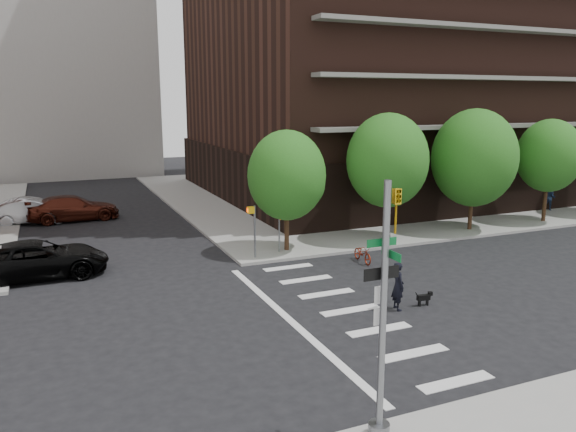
{
  "coord_description": "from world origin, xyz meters",
  "views": [
    {
      "loc": [
        -7.09,
        -17.47,
        7.82
      ],
      "look_at": [
        3.0,
        6.0,
        2.5
      ],
      "focal_mm": 35.0,
      "sensor_mm": 36.0,
      "label": 1
    }
  ],
  "objects_px": {
    "scooter": "(363,253)",
    "pedestrian_far": "(549,198)",
    "traffic_signal": "(383,332)",
    "parked_car_silver": "(33,211)",
    "parked_car_maroon": "(73,208)",
    "dog_walker": "(398,286)",
    "parked_car_black": "(37,260)"
  },
  "relations": [
    {
      "from": "parked_car_maroon",
      "to": "scooter",
      "type": "xyz_separation_m",
      "value": [
        12.52,
        -15.84,
        -0.39
      ]
    },
    {
      "from": "parked_car_black",
      "to": "parked_car_silver",
      "type": "xyz_separation_m",
      "value": [
        -0.35,
        12.29,
        -0.0
      ]
    },
    {
      "from": "traffic_signal",
      "to": "dog_walker",
      "type": "relative_size",
      "value": 3.24
    },
    {
      "from": "scooter",
      "to": "pedestrian_far",
      "type": "height_order",
      "value": "pedestrian_far"
    },
    {
      "from": "dog_walker",
      "to": "parked_car_silver",
      "type": "bearing_deg",
      "value": 38.18
    },
    {
      "from": "parked_car_silver",
      "to": "scooter",
      "type": "relative_size",
      "value": 2.99
    },
    {
      "from": "pedestrian_far",
      "to": "parked_car_black",
      "type": "bearing_deg",
      "value": -106.05
    },
    {
      "from": "dog_walker",
      "to": "parked_car_black",
      "type": "bearing_deg",
      "value": 60.24
    },
    {
      "from": "parked_car_maroon",
      "to": "pedestrian_far",
      "type": "bearing_deg",
      "value": -112.49
    },
    {
      "from": "parked_car_black",
      "to": "dog_walker",
      "type": "height_order",
      "value": "dog_walker"
    },
    {
      "from": "traffic_signal",
      "to": "parked_car_maroon",
      "type": "distance_m",
      "value": 29.27
    },
    {
      "from": "scooter",
      "to": "dog_walker",
      "type": "bearing_deg",
      "value": -105.21
    },
    {
      "from": "parked_car_maroon",
      "to": "pedestrian_far",
      "type": "xyz_separation_m",
      "value": [
        30.97,
        -10.22,
        0.21
      ]
    },
    {
      "from": "parked_car_maroon",
      "to": "traffic_signal",
      "type": "bearing_deg",
      "value": -173.68
    },
    {
      "from": "parked_car_black",
      "to": "scooter",
      "type": "relative_size",
      "value": 3.55
    },
    {
      "from": "parked_car_black",
      "to": "pedestrian_far",
      "type": "height_order",
      "value": "pedestrian_far"
    },
    {
      "from": "traffic_signal",
      "to": "parked_car_black",
      "type": "distance_m",
      "value": 18.17
    },
    {
      "from": "scooter",
      "to": "dog_walker",
      "type": "distance_m",
      "value": 6.35
    },
    {
      "from": "traffic_signal",
      "to": "parked_car_silver",
      "type": "height_order",
      "value": "traffic_signal"
    },
    {
      "from": "parked_car_black",
      "to": "dog_walker",
      "type": "xyz_separation_m",
      "value": [
        12.52,
        -9.61,
        0.09
      ]
    },
    {
      "from": "traffic_signal",
      "to": "parked_car_black",
      "type": "bearing_deg",
      "value": 114.11
    },
    {
      "from": "parked_car_black",
      "to": "parked_car_maroon",
      "type": "xyz_separation_m",
      "value": [
        2.04,
        12.22,
        0.0
      ]
    },
    {
      "from": "traffic_signal",
      "to": "parked_car_maroon",
      "type": "height_order",
      "value": "traffic_signal"
    },
    {
      "from": "parked_car_maroon",
      "to": "parked_car_silver",
      "type": "height_order",
      "value": "parked_car_maroon"
    },
    {
      "from": "parked_car_silver",
      "to": "pedestrian_far",
      "type": "height_order",
      "value": "pedestrian_far"
    },
    {
      "from": "parked_car_black",
      "to": "dog_walker",
      "type": "bearing_deg",
      "value": -128.76
    },
    {
      "from": "parked_car_maroon",
      "to": "scooter",
      "type": "relative_size",
      "value": 3.4
    },
    {
      "from": "dog_walker",
      "to": "pedestrian_far",
      "type": "distance_m",
      "value": 23.54
    },
    {
      "from": "parked_car_silver",
      "to": "scooter",
      "type": "bearing_deg",
      "value": -135.31
    },
    {
      "from": "parked_car_silver",
      "to": "pedestrian_far",
      "type": "bearing_deg",
      "value": -105.6
    },
    {
      "from": "scooter",
      "to": "dog_walker",
      "type": "xyz_separation_m",
      "value": [
        -2.04,
        -5.99,
        0.48
      ]
    },
    {
      "from": "parked_car_maroon",
      "to": "parked_car_silver",
      "type": "xyz_separation_m",
      "value": [
        -2.39,
        0.07,
        -0.0
      ]
    }
  ]
}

